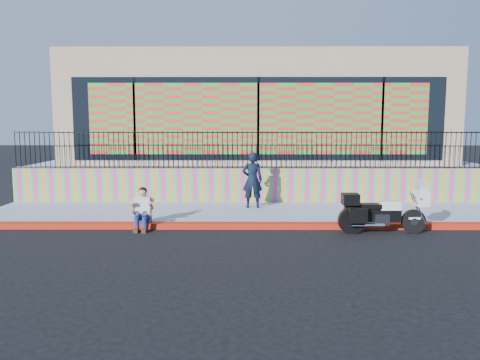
{
  "coord_description": "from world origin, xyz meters",
  "views": [
    {
      "loc": [
        -0.53,
        -11.86,
        2.73
      ],
      "look_at": [
        -0.6,
        1.2,
        1.12
      ],
      "focal_mm": 35.0,
      "sensor_mm": 36.0,
      "label": 1
    }
  ],
  "objects": [
    {
      "name": "storefront_building",
      "position": [
        0.0,
        8.13,
        3.25
      ],
      "size": [
        14.0,
        8.06,
        4.0
      ],
      "color": "tan",
      "rests_on": "elevated_platform"
    },
    {
      "name": "police_motorcycle",
      "position": [
        2.89,
        -0.49,
        0.55
      ],
      "size": [
        2.13,
        0.7,
        1.32
      ],
      "color": "black",
      "rests_on": "ground"
    },
    {
      "name": "sidewalk",
      "position": [
        0.0,
        1.65,
        0.07
      ],
      "size": [
        16.0,
        3.0,
        0.15
      ],
      "primitive_type": "cube",
      "color": "#989EB6",
      "rests_on": "ground"
    },
    {
      "name": "elevated_platform",
      "position": [
        0.0,
        8.35,
        0.62
      ],
      "size": [
        16.0,
        10.0,
        1.25
      ],
      "primitive_type": "cube",
      "color": "#989EB6",
      "rests_on": "ground"
    },
    {
      "name": "police_officer",
      "position": [
        -0.23,
        2.21,
        1.0
      ],
      "size": [
        0.62,
        0.41,
        1.69
      ],
      "primitive_type": "imported",
      "rotation": [
        0.0,
        0.0,
        3.16
      ],
      "color": "black",
      "rests_on": "sidewalk"
    },
    {
      "name": "mural_wall",
      "position": [
        0.0,
        3.25,
        0.7
      ],
      "size": [
        16.0,
        0.2,
        1.1
      ],
      "primitive_type": "cube",
      "color": "#F4406E",
      "rests_on": "sidewalk"
    },
    {
      "name": "red_curb",
      "position": [
        0.0,
        0.0,
        0.07
      ],
      "size": [
        16.0,
        0.3,
        0.15
      ],
      "primitive_type": "cube",
      "color": "red",
      "rests_on": "ground"
    },
    {
      "name": "ground",
      "position": [
        0.0,
        0.0,
        0.0
      ],
      "size": [
        90.0,
        90.0,
        0.0
      ],
      "primitive_type": "plane",
      "color": "black",
      "rests_on": "ground"
    },
    {
      "name": "seated_man",
      "position": [
        -3.08,
        -0.18,
        0.45
      ],
      "size": [
        0.54,
        0.71,
        1.06
      ],
      "color": "navy",
      "rests_on": "ground"
    },
    {
      "name": "metal_fence",
      "position": [
        0.0,
        3.25,
        1.85
      ],
      "size": [
        15.8,
        0.04,
        1.2
      ],
      "primitive_type": null,
      "color": "black",
      "rests_on": "mural_wall"
    }
  ]
}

